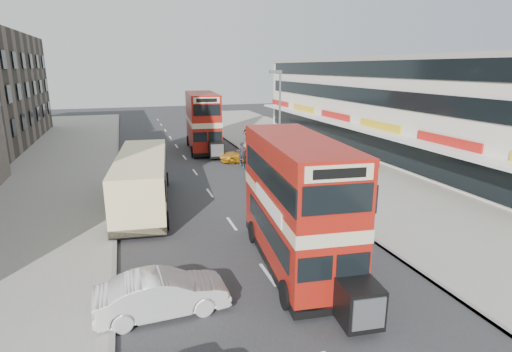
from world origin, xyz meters
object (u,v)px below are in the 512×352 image
object	(u,v)px
pedestrian_far	(247,133)
street_lamp	(279,114)
coach	(142,179)
bus_second	(203,122)
bus_main	(297,203)
car_right_b	(243,155)
pedestrian_near	(315,168)
car_left_front	(162,294)
car_right_a	(278,172)
cyclist	(243,158)

from	to	relation	value
pedestrian_far	street_lamp	bearing A→B (deg)	-107.84
coach	bus_second	bearing A→B (deg)	73.11
bus_main	car_right_b	world-z (taller)	bus_main
bus_second	pedestrian_near	world-z (taller)	bus_second
car_left_front	car_right_b	world-z (taller)	car_left_front
car_left_front	coach	bearing A→B (deg)	-2.59
street_lamp	coach	world-z (taller)	street_lamp
street_lamp	pedestrian_near	size ratio (longest dim) A/B	4.12
bus_main	car_left_front	distance (m)	6.49
bus_second	pedestrian_near	distance (m)	15.83
street_lamp	bus_second	world-z (taller)	street_lamp
bus_main	pedestrian_far	bearing A→B (deg)	-96.83
car_right_b	pedestrian_far	size ratio (longest dim) A/B	2.39
car_right_a	pedestrian_near	distance (m)	2.82
bus_second	cyclist	bearing A→B (deg)	106.63
cyclist	car_right_b	bearing A→B (deg)	75.77
street_lamp	bus_main	distance (m)	16.46
car_right_b	pedestrian_near	xyz separation A→B (m)	(3.13, -8.38, 0.54)
bus_second	car_right_a	size ratio (longest dim) A/B	2.23
street_lamp	car_right_a	size ratio (longest dim) A/B	1.73
car_right_b	cyclist	world-z (taller)	cyclist
pedestrian_near	car_left_front	bearing A→B (deg)	30.87
car_left_front	pedestrian_far	distance (m)	33.61
bus_second	car_right_a	distance (m)	13.87
coach	car_left_front	world-z (taller)	coach
car_left_front	pedestrian_far	size ratio (longest dim) A/B	2.54
coach	pedestrian_near	xyz separation A→B (m)	(12.41, 1.59, -0.61)
pedestrian_far	car_right_b	bearing A→B (deg)	-120.58
bus_second	pedestrian_near	xyz separation A→B (m)	(5.57, -14.70, -1.84)
bus_main	coach	xyz separation A→B (m)	(-5.84, 10.17, -1.09)
car_right_b	pedestrian_far	distance (m)	9.71
cyclist	car_right_a	bearing A→B (deg)	-70.92
bus_main	car_right_b	xyz separation A→B (m)	(3.44, 20.14, -2.25)
street_lamp	coach	size ratio (longest dim) A/B	0.71
street_lamp	bus_second	bearing A→B (deg)	110.54
coach	bus_main	bearing A→B (deg)	-54.23
car_left_front	pedestrian_near	world-z (taller)	pedestrian_near
bus_second	car_right_b	xyz separation A→B (m)	(2.44, -6.33, -2.38)
car_right_a	car_left_front	bearing A→B (deg)	-27.15
car_right_a	pedestrian_near	size ratio (longest dim) A/B	2.38
bus_main	cyclist	distance (m)	18.30
coach	car_left_front	bearing A→B (deg)	-84.06
car_left_front	car_right_a	distance (m)	18.08
pedestrian_far	cyclist	distance (m)	11.97
bus_second	cyclist	size ratio (longest dim) A/B	4.77
street_lamp	pedestrian_far	xyz separation A→B (m)	(1.46, 13.79, -3.74)
pedestrian_near	car_right_b	bearing A→B (deg)	-86.43
car_left_front	car_right_a	size ratio (longest dim) A/B	0.98
coach	pedestrian_far	bearing A→B (deg)	62.96
coach	car_right_b	size ratio (longest dim) A/B	2.66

